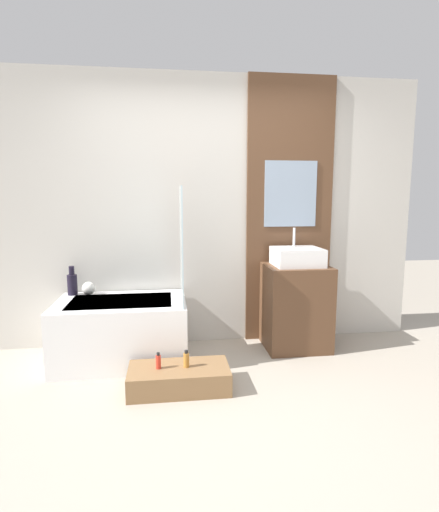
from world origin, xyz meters
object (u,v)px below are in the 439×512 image
at_px(wooden_step_bench, 179,378).
at_px(vase_tall_dark, 72,283).
at_px(vase_round_light, 89,288).
at_px(bottle_soap_primary, 158,361).
at_px(bottle_soap_secondary, 186,359).
at_px(sink, 297,257).
at_px(bathtub, 122,330).

relative_size(wooden_step_bench, vase_tall_dark, 2.82).
bearing_deg(vase_round_light, wooden_step_bench, -47.71).
bearing_deg(bottle_soap_primary, bottle_soap_secondary, 0.00).
relative_size(vase_round_light, bottle_soap_secondary, 0.91).
bearing_deg(vase_tall_dark, wooden_step_bench, -43.38).
relative_size(bottle_soap_primary, bottle_soap_secondary, 0.95).
xyz_separation_m(sink, vase_tall_dark, (-2.09, 0.18, -0.23)).
bearing_deg(sink, wooden_step_bench, -147.91).
bearing_deg(vase_tall_dark, bottle_soap_secondary, -41.72).
distance_m(vase_tall_dark, vase_round_light, 0.16).
distance_m(vase_tall_dark, bottle_soap_primary, 1.27).
relative_size(sink, bottle_soap_primary, 3.52).
bearing_deg(bottle_soap_secondary, wooden_step_bench, 180.00).
bearing_deg(vase_round_light, bottle_soap_primary, -53.60).
bearing_deg(sink, bathtub, -176.50).
height_order(bathtub, vase_tall_dark, vase_tall_dark).
bearing_deg(vase_tall_dark, bathtub, -30.92).
distance_m(bottle_soap_primary, bottle_soap_secondary, 0.21).
bearing_deg(vase_round_light, bottle_soap_secondary, -45.74).
height_order(vase_tall_dark, bottle_soap_primary, vase_tall_dark).
bearing_deg(bottle_soap_primary, vase_round_light, 126.40).
distance_m(vase_round_light, bottle_soap_secondary, 1.29).
relative_size(wooden_step_bench, vase_round_light, 6.32).
height_order(wooden_step_bench, bottle_soap_primary, bottle_soap_primary).
distance_m(bathtub, bottle_soap_secondary, 0.82).
relative_size(bathtub, bottle_soap_secondary, 8.51).
bearing_deg(bottle_soap_secondary, sink, 33.42).
bearing_deg(sink, vase_round_light, 175.15).
relative_size(bathtub, bottle_soap_primary, 9.00).
height_order(wooden_step_bench, vase_tall_dark, vase_tall_dark).
bearing_deg(bottle_soap_secondary, bottle_soap_primary, 180.00).
bearing_deg(bathtub, vase_tall_dark, 149.08).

